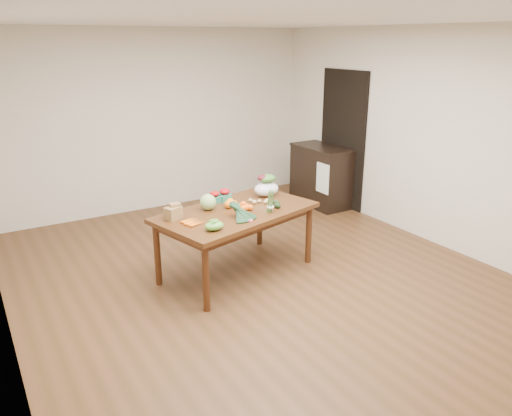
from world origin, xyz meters
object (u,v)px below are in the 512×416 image
cabinet (321,176)px  kale_bunch (244,212)px  mandarin_cluster (243,205)px  asparagus_bundle (270,201)px  paper_bag (173,212)px  cabbage (208,202)px  salad_bag (266,186)px  dining_table (237,242)px

cabinet → kale_bunch: size_ratio=2.55×
mandarin_cluster → asparagus_bundle: bearing=-47.5°
paper_bag → cabbage: cabbage is taller
cabbage → salad_bag: salad_bag is taller
cabinet → paper_bag: bearing=-155.5°
cabinet → cabbage: bearing=-153.3°
kale_bunch → salad_bag: (0.64, 0.57, 0.04)m
dining_table → cabbage: 0.56m
mandarin_cluster → paper_bag: bearing=170.7°
mandarin_cluster → cabinet: bearing=33.6°
paper_bag → mandarin_cluster: paper_bag is taller
cabinet → asparagus_bundle: size_ratio=4.08×
dining_table → cabbage: (-0.25, 0.18, 0.46)m
paper_bag → asparagus_bundle: size_ratio=0.89×
cabbage → asparagus_bundle: bearing=-38.7°
paper_bag → salad_bag: 1.27m
dining_table → paper_bag: 0.83m
asparagus_bundle → salad_bag: asparagus_bundle is taller
kale_bunch → cabbage: bearing=96.9°
cabbage → salad_bag: size_ratio=0.58×
kale_bunch → paper_bag: bearing=133.4°
cabbage → salad_bag: (0.82, 0.10, 0.03)m
mandarin_cluster → dining_table: bearing=160.7°
paper_bag → dining_table: bearing=-8.2°
asparagus_bundle → dining_table: bearing=124.0°
mandarin_cluster → kale_bunch: size_ratio=0.45×
cabbage → asparagus_bundle: asparagus_bundle is taller
mandarin_cluster → kale_bunch: (-0.15, -0.26, 0.03)m
asparagus_bundle → cabinet: bearing=25.6°
cabbage → kale_bunch: cabbage is taller
dining_table → salad_bag: 0.80m
dining_table → kale_bunch: bearing=-118.1°
mandarin_cluster → salad_bag: size_ratio=0.59×
cabinet → asparagus_bundle: bearing=-140.0°
paper_bag → cabbage: size_ratio=1.26×
cabinet → kale_bunch: (-2.43, -1.78, 0.36)m
cabinet → mandarin_cluster: bearing=-146.4°
cabbage → asparagus_bundle: (0.53, -0.43, 0.04)m
cabinet → paper_bag: (-3.05, -1.39, 0.36)m
dining_table → paper_bag: size_ratio=7.79×
kale_bunch → asparagus_bundle: bearing=-7.9°
dining_table → mandarin_cluster: (0.08, -0.03, 0.43)m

